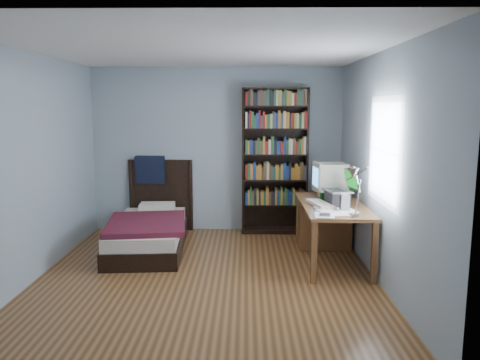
# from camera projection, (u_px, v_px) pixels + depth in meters

# --- Properties ---
(room) EXTENTS (4.20, 4.24, 2.50)m
(room) POSITION_uv_depth(u_px,v_px,m) (208.00, 168.00, 5.08)
(room) COLOR #513418
(room) RESTS_ON ground
(desk) EXTENTS (0.75, 1.59, 0.73)m
(desk) POSITION_uv_depth(u_px,v_px,m) (326.00, 220.00, 6.21)
(desk) COLOR brown
(desk) RESTS_ON floor
(crt_monitor) EXTENTS (0.43, 0.40, 0.45)m
(crt_monitor) POSITION_uv_depth(u_px,v_px,m) (330.00, 178.00, 6.13)
(crt_monitor) COLOR beige
(crt_monitor) RESTS_ON desk
(laptop) EXTENTS (0.41, 0.40, 0.43)m
(laptop) POSITION_uv_depth(u_px,v_px,m) (339.00, 195.00, 5.67)
(laptop) COLOR #2D2D30
(laptop) RESTS_ON desk
(desk_lamp) EXTENTS (0.23, 0.51, 0.60)m
(desk_lamp) POSITION_uv_depth(u_px,v_px,m) (354.00, 178.00, 4.60)
(desk_lamp) COLOR #99999E
(desk_lamp) RESTS_ON desk
(keyboard) EXTENTS (0.32, 0.54, 0.05)m
(keyboard) POSITION_uv_depth(u_px,v_px,m) (320.00, 204.00, 5.63)
(keyboard) COLOR beige
(keyboard) RESTS_ON desk
(speaker) EXTENTS (0.10, 0.10, 0.19)m
(speaker) POSITION_uv_depth(u_px,v_px,m) (345.00, 203.00, 5.34)
(speaker) COLOR #97979A
(speaker) RESTS_ON desk
(soda_can) EXTENTS (0.06, 0.06, 0.11)m
(soda_can) POSITION_uv_depth(u_px,v_px,m) (322.00, 197.00, 5.90)
(soda_can) COLOR #0A3907
(soda_can) RESTS_ON desk
(mouse) EXTENTS (0.06, 0.10, 0.04)m
(mouse) POSITION_uv_depth(u_px,v_px,m) (325.00, 198.00, 6.02)
(mouse) COLOR silver
(mouse) RESTS_ON desk
(phone_silver) EXTENTS (0.06, 0.10, 0.02)m
(phone_silver) POSITION_uv_depth(u_px,v_px,m) (316.00, 208.00, 5.45)
(phone_silver) COLOR #B2B2B7
(phone_silver) RESTS_ON desk
(phone_grey) EXTENTS (0.05, 0.09, 0.02)m
(phone_grey) POSITION_uv_depth(u_px,v_px,m) (318.00, 211.00, 5.28)
(phone_grey) COLOR #97979A
(phone_grey) RESTS_ON desk
(external_drive) EXTENTS (0.13, 0.13, 0.02)m
(external_drive) POSITION_uv_depth(u_px,v_px,m) (325.00, 215.00, 5.07)
(external_drive) COLOR #97979A
(external_drive) RESTS_ON desk
(bookshelf) EXTENTS (0.98, 0.30, 2.18)m
(bookshelf) POSITION_uv_depth(u_px,v_px,m) (275.00, 161.00, 7.01)
(bookshelf) COLOR black
(bookshelf) RESTS_ON floor
(bed) EXTENTS (1.13, 2.03, 1.16)m
(bed) POSITION_uv_depth(u_px,v_px,m) (150.00, 228.00, 6.38)
(bed) COLOR black
(bed) RESTS_ON floor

